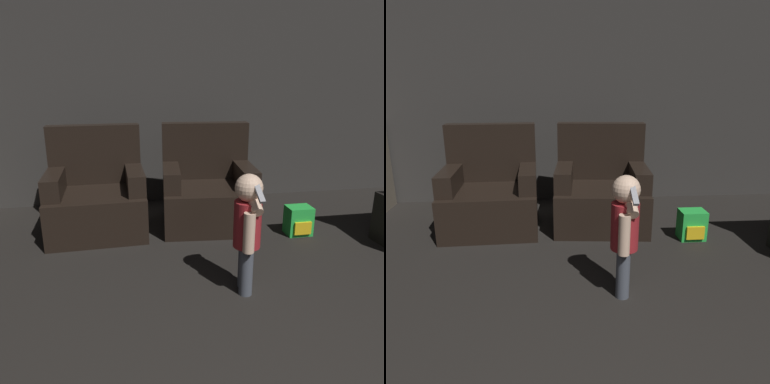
# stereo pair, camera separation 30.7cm
# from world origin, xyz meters

# --- Properties ---
(wall_back) EXTENTS (8.40, 0.05, 2.60)m
(wall_back) POSITION_xyz_m (0.00, 4.50, 1.30)
(wall_back) COLOR #33302D
(wall_back) RESTS_ON ground_plane
(armchair_left) EXTENTS (0.93, 0.85, 1.01)m
(armchair_left) POSITION_xyz_m (-0.78, 3.64, 0.34)
(armchair_left) COLOR black
(armchair_left) RESTS_ON ground_plane
(armchair_right) EXTENTS (0.97, 0.89, 1.01)m
(armchair_right) POSITION_xyz_m (0.32, 3.64, 0.34)
(armchair_right) COLOR black
(armchair_right) RESTS_ON ground_plane
(person_toddler) EXTENTS (0.19, 0.33, 0.86)m
(person_toddler) POSITION_xyz_m (0.30, 2.30, 0.50)
(person_toddler) COLOR #474C56
(person_toddler) RESTS_ON ground_plane
(toy_backpack) EXTENTS (0.24, 0.21, 0.28)m
(toy_backpack) POSITION_xyz_m (1.12, 3.18, 0.14)
(toy_backpack) COLOR green
(toy_backpack) RESTS_ON ground_plane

